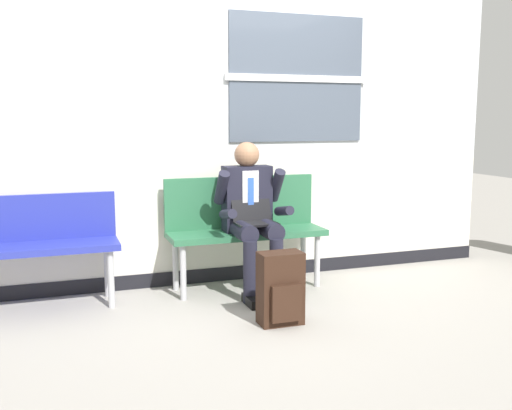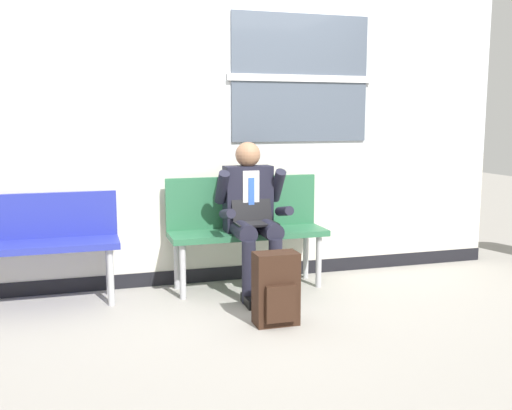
% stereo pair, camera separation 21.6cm
% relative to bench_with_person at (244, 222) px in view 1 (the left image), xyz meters
% --- Properties ---
extents(ground_plane, '(18.00, 18.00, 0.00)m').
position_rel_bench_with_person_xyz_m(ground_plane, '(0.02, -0.48, -0.56)').
color(ground_plane, '#9E9991').
extents(station_wall, '(5.06, 0.17, 2.65)m').
position_rel_bench_with_person_xyz_m(station_wall, '(0.03, 0.27, 0.76)').
color(station_wall, silver).
rests_on(station_wall, ground).
extents(bench_with_person, '(1.34, 0.42, 0.95)m').
position_rel_bench_with_person_xyz_m(bench_with_person, '(0.00, 0.00, 0.00)').
color(bench_with_person, '#2D6B47').
rests_on(bench_with_person, ground).
extents(bench_empty, '(1.24, 0.42, 0.86)m').
position_rel_bench_with_person_xyz_m(bench_empty, '(-1.69, -0.01, -0.03)').
color(bench_empty, '#28339E').
rests_on(bench_empty, ground).
extents(person_seated, '(0.57, 0.70, 1.25)m').
position_rel_bench_with_person_xyz_m(person_seated, '(0.00, -0.20, 0.11)').
color(person_seated, '#1E1E2D').
rests_on(person_seated, ground).
extents(backpack, '(0.31, 0.22, 0.52)m').
position_rel_bench_with_person_xyz_m(backpack, '(-0.06, -1.00, -0.31)').
color(backpack, '#331E14').
rests_on(backpack, ground).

